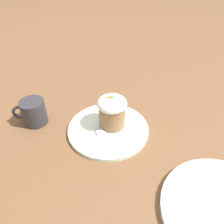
# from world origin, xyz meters

# --- Properties ---
(ground_plane) EXTENTS (4.00, 4.00, 0.00)m
(ground_plane) POSITION_xyz_m (0.00, 0.00, 0.00)
(ground_plane) COLOR brown
(dessert_plate) EXTENTS (0.23, 0.23, 0.01)m
(dessert_plate) POSITION_xyz_m (0.00, 0.00, 0.01)
(dessert_plate) COLOR silver
(dessert_plate) RESTS_ON ground_plane
(carrot_cake) EXTENTS (0.08, 0.08, 0.10)m
(carrot_cake) POSITION_xyz_m (-0.01, -0.01, 0.06)
(carrot_cake) COLOR olive
(carrot_cake) RESTS_ON dessert_plate
(spoon) EXTENTS (0.04, 0.10, 0.01)m
(spoon) POSITION_xyz_m (0.03, 0.03, 0.01)
(spoon) COLOR #B7B7BC
(spoon) RESTS_ON dessert_plate
(coffee_cup) EXTENTS (0.10, 0.07, 0.08)m
(coffee_cup) POSITION_xyz_m (0.22, -0.05, 0.04)
(coffee_cup) COLOR #2D2D33
(coffee_cup) RESTS_ON ground_plane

